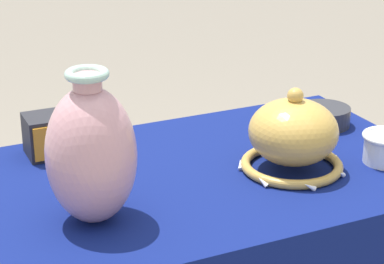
{
  "coord_description": "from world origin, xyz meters",
  "views": [
    {
      "loc": [
        -0.6,
        -1.39,
        1.41
      ],
      "look_at": [
        0.02,
        -0.06,
        0.82
      ],
      "focal_mm": 70.0,
      "sensor_mm": 36.0,
      "label": 1
    }
  ],
  "objects_px": {
    "vase_tall_bulbous": "(91,154)",
    "mosaic_tile_box": "(50,135)",
    "vase_dome_bell": "(293,137)",
    "pot_squat_charcoal": "(324,116)"
  },
  "relations": [
    {
      "from": "mosaic_tile_box",
      "to": "pot_squat_charcoal",
      "type": "distance_m",
      "value": 0.71
    },
    {
      "from": "mosaic_tile_box",
      "to": "pot_squat_charcoal",
      "type": "height_order",
      "value": "mosaic_tile_box"
    },
    {
      "from": "vase_dome_bell",
      "to": "mosaic_tile_box",
      "type": "bearing_deg",
      "value": 146.44
    },
    {
      "from": "vase_tall_bulbous",
      "to": "vase_dome_bell",
      "type": "xyz_separation_m",
      "value": [
        0.48,
        0.04,
        -0.06
      ]
    },
    {
      "from": "vase_tall_bulbous",
      "to": "mosaic_tile_box",
      "type": "height_order",
      "value": "vase_tall_bulbous"
    },
    {
      "from": "vase_tall_bulbous",
      "to": "vase_dome_bell",
      "type": "distance_m",
      "value": 0.49
    },
    {
      "from": "vase_tall_bulbous",
      "to": "mosaic_tile_box",
      "type": "bearing_deg",
      "value": 88.92
    },
    {
      "from": "vase_dome_bell",
      "to": "pot_squat_charcoal",
      "type": "relative_size",
      "value": 1.8
    },
    {
      "from": "mosaic_tile_box",
      "to": "pot_squat_charcoal",
      "type": "bearing_deg",
      "value": -8.46
    },
    {
      "from": "vase_dome_bell",
      "to": "vase_tall_bulbous",
      "type": "bearing_deg",
      "value": -175.24
    }
  ]
}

